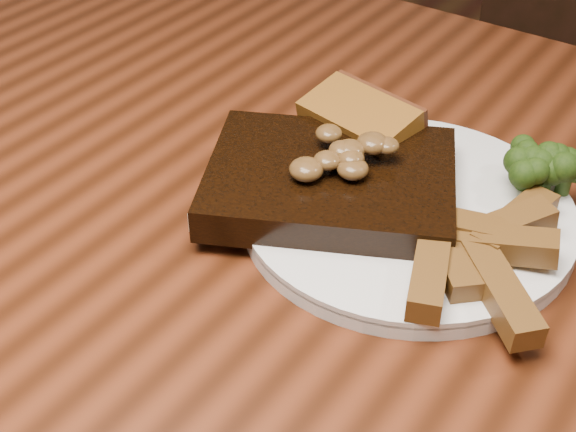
% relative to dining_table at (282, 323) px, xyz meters
% --- Properties ---
extents(dining_table, '(1.60, 0.90, 0.75)m').
position_rel_dining_table_xyz_m(dining_table, '(0.00, 0.00, 0.00)').
color(dining_table, '#4E210F').
rests_on(dining_table, ground).
extents(plate, '(0.31, 0.31, 0.01)m').
position_rel_dining_table_xyz_m(plate, '(0.07, 0.07, 0.10)').
color(plate, silver).
rests_on(plate, dining_table).
extents(steak, '(0.23, 0.21, 0.03)m').
position_rel_dining_table_xyz_m(steak, '(0.01, 0.05, 0.12)').
color(steak, black).
rests_on(steak, plate).
extents(steak_bone, '(0.13, 0.07, 0.02)m').
position_rel_dining_table_xyz_m(steak_bone, '(0.01, -0.01, 0.11)').
color(steak_bone, '#BFB394').
rests_on(steak_bone, plate).
extents(mushroom_pile, '(0.07, 0.07, 0.03)m').
position_rel_dining_table_xyz_m(mushroom_pile, '(0.02, 0.06, 0.15)').
color(mushroom_pile, brown).
rests_on(mushroom_pile, steak).
extents(garlic_bread, '(0.10, 0.07, 0.02)m').
position_rel_dining_table_xyz_m(garlic_bread, '(-0.01, 0.13, 0.12)').
color(garlic_bread, brown).
rests_on(garlic_bread, plate).
extents(potato_wedges, '(0.11, 0.11, 0.02)m').
position_rel_dining_table_xyz_m(potato_wedges, '(0.13, 0.06, 0.12)').
color(potato_wedges, brown).
rests_on(potato_wedges, plate).
extents(broccoli_cluster, '(0.07, 0.07, 0.04)m').
position_rel_dining_table_xyz_m(broccoli_cluster, '(0.14, 0.15, 0.12)').
color(broccoli_cluster, '#243A0D').
rests_on(broccoli_cluster, plate).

